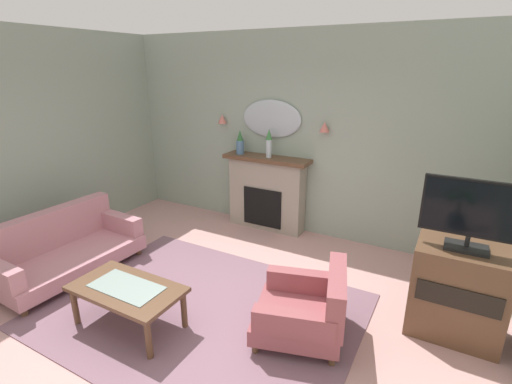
{
  "coord_description": "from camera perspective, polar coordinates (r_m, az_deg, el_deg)",
  "views": [
    {
      "loc": [
        2.12,
        -2.44,
        2.46
      ],
      "look_at": [
        -0.02,
        1.44,
        0.96
      ],
      "focal_mm": 26.19,
      "sensor_mm": 36.0,
      "label": 1
    }
  ],
  "objects": [
    {
      "name": "tv_flatscreen",
      "position": [
        3.75,
        30.22,
        -2.84
      ],
      "size": [
        0.84,
        0.24,
        0.65
      ],
      "color": "black",
      "rests_on": "tv_cabinet"
    },
    {
      "name": "mantel_vase_centre",
      "position": [
        5.81,
        -2.45,
        7.45
      ],
      "size": [
        0.12,
        0.12,
        0.37
      ],
      "color": "#4C7093",
      "rests_on": "fireplace"
    },
    {
      "name": "armchair_by_coffee_table",
      "position": [
        3.7,
        7.98,
        -17.11
      ],
      "size": [
        1.01,
        1.0,
        0.71
      ],
      "color": "#934C51",
      "rests_on": "ground"
    },
    {
      "name": "tv_cabinet",
      "position": [
        4.1,
        28.38,
        -13.17
      ],
      "size": [
        0.8,
        0.57,
        0.9
      ],
      "color": "brown",
      "rests_on": "ground"
    },
    {
      "name": "patterned_rug",
      "position": [
        4.18,
        -8.4,
        -17.5
      ],
      "size": [
        3.2,
        2.4,
        0.01
      ],
      "primitive_type": "cube",
      "color": "#7F5B6B",
      "rests_on": "ground"
    },
    {
      "name": "floor",
      "position": [
        4.09,
        -10.14,
        -19.51
      ],
      "size": [
        6.73,
        6.27,
        0.1
      ],
      "primitive_type": "cube",
      "color": "#C6938E",
      "rests_on": "ground"
    },
    {
      "name": "coffee_table",
      "position": [
        3.94,
        -19.1,
        -14.24
      ],
      "size": [
        1.1,
        0.6,
        0.45
      ],
      "color": "brown",
      "rests_on": "ground"
    },
    {
      "name": "wall_sconce_right",
      "position": [
        5.32,
        10.44,
        9.76
      ],
      "size": [
        0.14,
        0.14,
        0.14
      ],
      "primitive_type": "cone",
      "color": "#D17066"
    },
    {
      "name": "wall_sconce_left",
      "position": [
        6.07,
        -5.19,
        11.07
      ],
      "size": [
        0.14,
        0.14,
        0.14
      ],
      "primitive_type": "cone",
      "color": "#D17066"
    },
    {
      "name": "wall_back",
      "position": [
        5.63,
        6.38,
        8.58
      ],
      "size": [
        6.73,
        0.1,
        2.96
      ],
      "primitive_type": "cube",
      "color": "#93A393",
      "rests_on": "ground"
    },
    {
      "name": "wall_mirror",
      "position": [
        5.68,
        2.36,
        11.11
      ],
      "size": [
        0.96,
        0.06,
        0.56
      ],
      "primitive_type": "ellipsoid",
      "color": "#B2BCC6"
    },
    {
      "name": "mantel_vase_left",
      "position": [
        5.56,
        1.99,
        7.66
      ],
      "size": [
        0.1,
        0.1,
        0.43
      ],
      "color": "silver",
      "rests_on": "fireplace"
    },
    {
      "name": "floral_couch",
      "position": [
        5.24,
        -27.4,
        -7.64
      ],
      "size": [
        0.92,
        1.74,
        0.76
      ],
      "color": "#B77A84",
      "rests_on": "ground"
    },
    {
      "name": "fireplace",
      "position": [
        5.82,
        1.59,
        -0.23
      ],
      "size": [
        1.36,
        0.36,
        1.16
      ],
      "color": "gray",
      "rests_on": "ground"
    }
  ]
}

